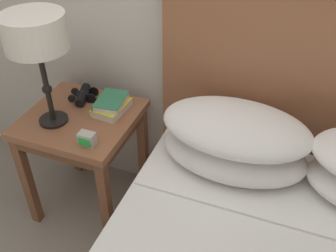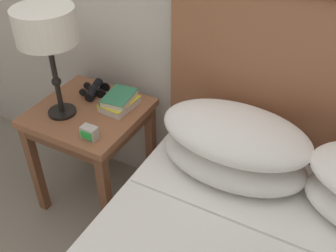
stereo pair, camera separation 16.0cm
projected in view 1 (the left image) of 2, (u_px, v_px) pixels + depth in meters
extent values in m
cube|color=brown|center=(80.00, 119.00, 1.84)|extent=(0.50, 0.49, 0.04)
cube|color=brown|center=(82.00, 126.00, 1.86)|extent=(0.47, 0.46, 0.05)
cube|color=brown|center=(28.00, 181.00, 1.92)|extent=(0.04, 0.04, 0.55)
cube|color=brown|center=(106.00, 206.00, 1.80)|extent=(0.04, 0.04, 0.55)
cube|color=brown|center=(73.00, 132.00, 2.23)|extent=(0.04, 0.04, 0.55)
cube|color=brown|center=(143.00, 150.00, 2.11)|extent=(0.04, 0.04, 0.55)
cube|color=white|center=(300.00, 201.00, 1.50)|extent=(1.26, 0.28, 0.01)
cube|color=brown|center=(313.00, 131.00, 1.71)|extent=(1.38, 0.06, 1.21)
ellipsoid|color=white|center=(233.00, 152.00, 1.63)|extent=(0.60, 0.36, 0.15)
ellipsoid|color=white|center=(236.00, 127.00, 1.55)|extent=(0.60, 0.36, 0.15)
cylinder|color=black|center=(54.00, 120.00, 1.79)|extent=(0.13, 0.13, 0.01)
cylinder|color=black|center=(46.00, 86.00, 1.68)|extent=(0.02, 0.02, 0.35)
sphere|color=black|center=(47.00, 89.00, 1.69)|extent=(0.04, 0.04, 0.04)
cylinder|color=silver|center=(35.00, 32.00, 1.53)|extent=(0.26, 0.26, 0.14)
cube|color=silver|center=(112.00, 108.00, 1.85)|extent=(0.14, 0.19, 0.03)
cube|color=gold|center=(112.00, 105.00, 1.84)|extent=(0.14, 0.19, 0.00)
cube|color=gold|center=(101.00, 105.00, 1.87)|extent=(0.02, 0.18, 0.04)
cube|color=silver|center=(111.00, 101.00, 1.84)|extent=(0.14, 0.18, 0.02)
cube|color=#337F56|center=(111.00, 99.00, 1.83)|extent=(0.14, 0.19, 0.00)
cube|color=#337F56|center=(99.00, 99.00, 1.85)|extent=(0.03, 0.17, 0.03)
cylinder|color=black|center=(81.00, 99.00, 1.90)|extent=(0.07, 0.10, 0.04)
cylinder|color=black|center=(91.00, 99.00, 1.90)|extent=(0.05, 0.03, 0.05)
cylinder|color=black|center=(72.00, 98.00, 1.91)|extent=(0.04, 0.02, 0.04)
cylinder|color=black|center=(84.00, 92.00, 1.96)|extent=(0.07, 0.10, 0.04)
cylinder|color=black|center=(94.00, 92.00, 1.95)|extent=(0.05, 0.03, 0.05)
cylinder|color=black|center=(75.00, 91.00, 1.96)|extent=(0.04, 0.02, 0.04)
cube|color=black|center=(83.00, 94.00, 1.93)|extent=(0.07, 0.05, 0.01)
cylinder|color=black|center=(83.00, 93.00, 1.92)|extent=(0.02, 0.02, 0.02)
cube|color=#B7B2A8|center=(87.00, 139.00, 1.64)|extent=(0.07, 0.04, 0.06)
cube|color=green|center=(84.00, 142.00, 1.63)|extent=(0.06, 0.00, 0.04)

